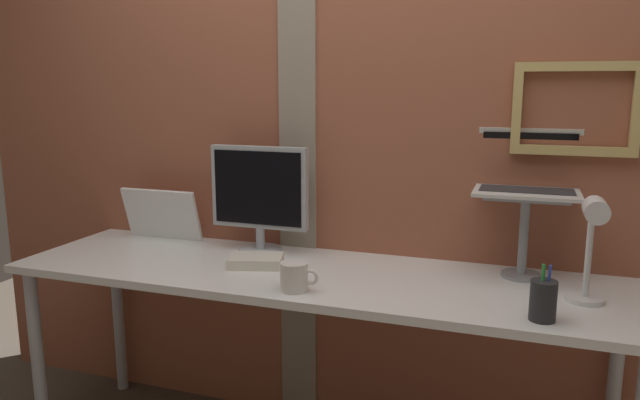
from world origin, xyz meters
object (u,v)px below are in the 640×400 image
at_px(laptop, 528,175).
at_px(pen_cup, 543,300).
at_px(monitor, 259,193).
at_px(whiteboard_panel, 162,214).
at_px(coffee_mug, 295,277).
at_px(desk_lamp, 592,239).

relative_size(laptop, pen_cup, 2.12).
relative_size(monitor, whiteboard_panel, 1.20).
bearing_deg(pen_cup, monitor, 159.76).
bearing_deg(whiteboard_panel, coffee_mug, -28.43).
relative_size(monitor, pen_cup, 2.58).
bearing_deg(coffee_mug, pen_cup, 0.02).
bearing_deg(laptop, monitor, -176.09).
distance_m(monitor, coffee_mug, 0.54).
xyz_separation_m(laptop, pen_cup, (0.06, -0.47, -0.30)).
xyz_separation_m(laptop, coffee_mug, (-0.71, -0.47, -0.31)).
height_order(whiteboard_panel, desk_lamp, desk_lamp).
relative_size(desk_lamp, pen_cup, 2.07).
height_order(monitor, whiteboard_panel, monitor).
bearing_deg(desk_lamp, laptop, 121.84).
bearing_deg(whiteboard_panel, monitor, -3.97).
bearing_deg(coffee_mug, laptop, 33.49).
height_order(whiteboard_panel, pen_cup, whiteboard_panel).
bearing_deg(monitor, whiteboard_panel, 176.03).
relative_size(whiteboard_panel, desk_lamp, 1.04).
relative_size(desk_lamp, coffee_mug, 2.63).
height_order(desk_lamp, pen_cup, desk_lamp).
xyz_separation_m(pen_cup, coffee_mug, (-0.77, -0.00, -0.01)).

